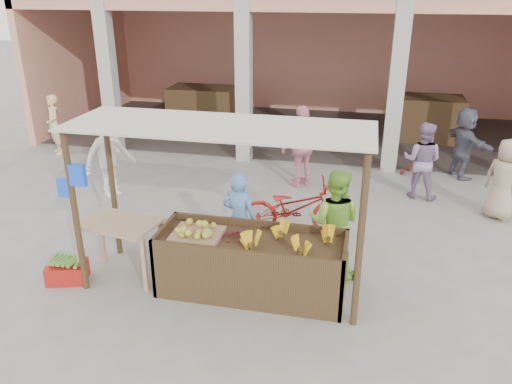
% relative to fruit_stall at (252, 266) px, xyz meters
% --- Properties ---
extents(ground, '(60.00, 60.00, 0.00)m').
position_rel_fruit_stall_xyz_m(ground, '(-0.50, 0.00, -0.40)').
color(ground, slate).
rests_on(ground, ground).
extents(market_building, '(14.40, 6.40, 4.20)m').
position_rel_fruit_stall_xyz_m(market_building, '(-0.45, 8.93, 2.30)').
color(market_building, '#E58C78').
rests_on(market_building, ground).
extents(fruit_stall, '(2.60, 0.95, 0.80)m').
position_rel_fruit_stall_xyz_m(fruit_stall, '(0.00, 0.00, 0.00)').
color(fruit_stall, '#47341C').
rests_on(fruit_stall, ground).
extents(stall_awning, '(4.09, 1.35, 2.39)m').
position_rel_fruit_stall_xyz_m(stall_awning, '(-0.51, 0.06, 1.58)').
color(stall_awning, '#47341C').
rests_on(stall_awning, ground).
extents(banana_heap, '(1.13, 0.61, 0.20)m').
position_rel_fruit_stall_xyz_m(banana_heap, '(0.51, -0.04, 0.50)').
color(banana_heap, yellow).
rests_on(banana_heap, fruit_stall).
extents(melon_tray, '(0.69, 0.60, 0.19)m').
position_rel_fruit_stall_xyz_m(melon_tray, '(-0.77, -0.04, 0.49)').
color(melon_tray, '#9C7150').
rests_on(melon_tray, fruit_stall).
extents(berry_heap, '(0.41, 0.34, 0.13)m').
position_rel_fruit_stall_xyz_m(berry_heap, '(-0.20, -0.00, 0.47)').
color(berry_heap, maroon).
rests_on(berry_heap, fruit_stall).
extents(side_table, '(1.20, 0.90, 0.89)m').
position_rel_fruit_stall_xyz_m(side_table, '(-1.97, -0.01, 0.35)').
color(side_table, tan).
rests_on(side_table, ground).
extents(papaya_pile, '(0.67, 0.38, 0.19)m').
position_rel_fruit_stall_xyz_m(papaya_pile, '(-1.97, -0.01, 0.58)').
color(papaya_pile, '#599530').
rests_on(papaya_pile, side_table).
extents(red_crate, '(0.64, 0.53, 0.29)m').
position_rel_fruit_stall_xyz_m(red_crate, '(-2.71, -0.33, -0.26)').
color(red_crate, '#AC1812').
rests_on(red_crate, ground).
extents(plantain_bundle, '(0.40, 0.28, 0.08)m').
position_rel_fruit_stall_xyz_m(plantain_bundle, '(-2.71, -0.33, -0.07)').
color(plantain_bundle, '#578E33').
rests_on(plantain_bundle, red_crate).
extents(produce_sacks, '(0.73, 0.68, 0.55)m').
position_rel_fruit_stall_xyz_m(produce_sacks, '(2.47, 5.48, -0.12)').
color(produce_sacks, maroon).
rests_on(produce_sacks, ground).
extents(vendor_blue, '(0.65, 0.52, 1.59)m').
position_rel_fruit_stall_xyz_m(vendor_blue, '(-0.37, 0.76, 0.39)').
color(vendor_blue, '#5A8FCC').
rests_on(vendor_blue, ground).
extents(vendor_green, '(0.90, 0.61, 1.74)m').
position_rel_fruit_stall_xyz_m(vendor_green, '(1.07, 0.77, 0.47)').
color(vendor_green, '#8DCC40').
rests_on(vendor_green, ground).
extents(motorcycle, '(1.12, 2.07, 1.03)m').
position_rel_fruit_stall_xyz_m(motorcycle, '(0.32, 1.90, 0.11)').
color(motorcycle, '#A72115').
rests_on(motorcycle, ground).
extents(shopper_a, '(1.17, 1.37, 1.91)m').
position_rel_fruit_stall_xyz_m(shopper_a, '(-3.60, 2.80, 0.56)').
color(shopper_a, silver).
rests_on(shopper_a, ground).
extents(shopper_b, '(1.21, 1.18, 1.88)m').
position_rel_fruit_stall_xyz_m(shopper_b, '(0.13, 4.21, 0.54)').
color(shopper_b, pink).
rests_on(shopper_b, ground).
extents(shopper_c, '(0.97, 0.93, 1.70)m').
position_rel_fruit_stall_xyz_m(shopper_c, '(3.95, 3.38, 0.45)').
color(shopper_c, tan).
rests_on(shopper_c, ground).
extents(shopper_d, '(1.24, 1.69, 1.69)m').
position_rel_fruit_stall_xyz_m(shopper_d, '(3.57, 5.51, 0.44)').
color(shopper_d, '#545363').
rests_on(shopper_d, ground).
extents(shopper_e, '(0.74, 0.73, 1.59)m').
position_rel_fruit_stall_xyz_m(shopper_e, '(-6.33, 5.06, 0.39)').
color(shopper_e, '#F0BF82').
rests_on(shopper_e, ground).
extents(shopper_f, '(0.94, 0.70, 1.72)m').
position_rel_fruit_stall_xyz_m(shopper_f, '(2.57, 4.10, 0.46)').
color(shopper_f, gray).
rests_on(shopper_f, ground).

